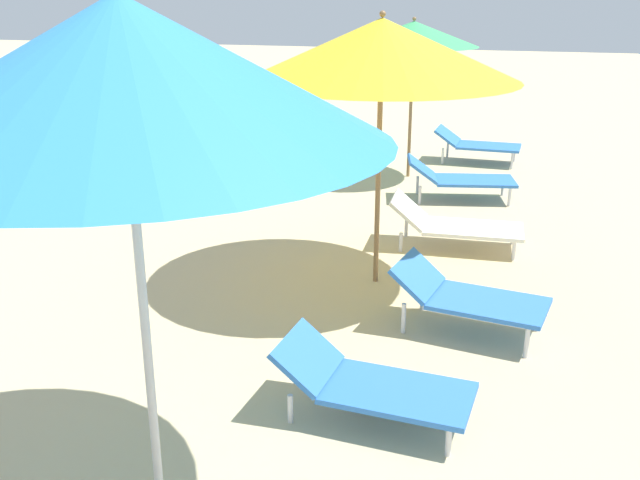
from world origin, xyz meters
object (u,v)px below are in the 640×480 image
object	(u,v)px
lounger_fourth_shoreside	(454,224)
lounger_fourth_inland	(467,296)
umbrella_fourth	(382,50)
umbrella_farthest	(414,34)
umbrella_third	(123,70)
lounger_third_shoreside	(371,383)
lounger_farthest_inland	(459,178)
lounger_farthest_shoreside	(476,144)

from	to	relation	value
lounger_fourth_shoreside	lounger_fourth_inland	size ratio (longest dim) A/B	1.09
umbrella_fourth	umbrella_farthest	size ratio (longest dim) A/B	1.09
umbrella_fourth	umbrella_third	bearing A→B (deg)	-98.69
lounger_fourth_shoreside	lounger_third_shoreside	bearing A→B (deg)	-95.66
umbrella_third	lounger_farthest_inland	world-z (taller)	umbrella_third
lounger_third_shoreside	lounger_fourth_inland	world-z (taller)	lounger_fourth_inland
umbrella_third	lounger_farthest_shoreside	world-z (taller)	umbrella_third
lounger_farthest_inland	lounger_fourth_shoreside	bearing A→B (deg)	-98.01
umbrella_farthest	lounger_farthest_inland	world-z (taller)	umbrella_farthest
umbrella_fourth	umbrella_farthest	distance (m)	4.35
umbrella_third	lounger_fourth_shoreside	bearing A→B (deg)	75.90
umbrella_fourth	umbrella_farthest	bearing A→B (deg)	94.14
umbrella_fourth	lounger_farthest_inland	world-z (taller)	umbrella_fourth
lounger_third_shoreside	lounger_farthest_shoreside	bearing A→B (deg)	93.81
lounger_fourth_shoreside	umbrella_farthest	bearing A→B (deg)	105.33
lounger_third_shoreside	umbrella_farthest	distance (m)	7.08
lounger_third_shoreside	lounger_fourth_inland	distance (m)	1.62
umbrella_third	umbrella_farthest	bearing A→B (deg)	88.25
umbrella_fourth	umbrella_farthest	world-z (taller)	umbrella_fourth
lounger_fourth_shoreside	lounger_farthest_inland	distance (m)	2.00
umbrella_fourth	lounger_farthest_shoreside	world-z (taller)	umbrella_fourth
umbrella_third	umbrella_farthest	world-z (taller)	umbrella_third
lounger_fourth_inland	umbrella_third	bearing A→B (deg)	-108.78
umbrella_farthest	lounger_farthest_inland	bearing A→B (deg)	-52.68
umbrella_farthest	lounger_fourth_shoreside	bearing A→B (deg)	-72.67
lounger_third_shoreside	lounger_farthest_inland	bearing A→B (deg)	94.09
lounger_fourth_inland	umbrella_fourth	bearing A→B (deg)	146.84
umbrella_farthest	umbrella_fourth	bearing A→B (deg)	-85.86
lounger_fourth_inland	umbrella_farthest	distance (m)	5.71
lounger_third_shoreside	lounger_fourth_inland	xyz separation A→B (m)	(0.53, 1.53, 0.06)
umbrella_fourth	lounger_fourth_shoreside	xyz separation A→B (m)	(0.66, 1.21, -2.00)
lounger_fourth_inland	lounger_farthest_inland	bearing A→B (deg)	105.96
lounger_fourth_shoreside	lounger_farthest_inland	bearing A→B (deg)	91.13
umbrella_third	lounger_third_shoreside	distance (m)	2.69
lounger_fourth_shoreside	umbrella_farthest	distance (m)	3.78
umbrella_farthest	lounger_farthest_shoreside	bearing A→B (deg)	51.49
lounger_third_shoreside	lounger_farthest_inland	distance (m)	5.64
lounger_third_shoreside	umbrella_fourth	size ratio (longest dim) A/B	0.53
lounger_farthest_shoreside	lounger_farthest_inland	xyz separation A→B (m)	(-0.09, -2.35, -0.01)
lounger_fourth_shoreside	lounger_farthest_shoreside	xyz separation A→B (m)	(-0.02, 4.34, 0.04)
umbrella_fourth	lounger_fourth_shoreside	distance (m)	2.43
lounger_fourth_shoreside	lounger_farthest_shoreside	size ratio (longest dim) A/B	1.05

